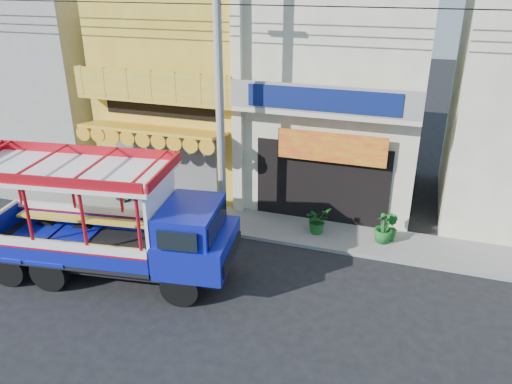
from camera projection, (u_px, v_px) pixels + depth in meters
ground at (213, 289)px, 13.99m from camera, size 90.00×90.00×0.00m
sidewalk at (257, 224)px, 17.43m from camera, size 30.00×2.00×0.12m
shophouse_left at (196, 80)px, 20.40m from camera, size 6.00×7.50×8.24m
shophouse_right at (342, 90)px, 18.66m from camera, size 6.00×6.75×8.24m
party_pilaster at (238, 106)px, 16.87m from camera, size 0.35×0.30×8.00m
filler_building_left at (56, 77)px, 22.60m from camera, size 6.00×6.00×7.60m
utility_pole at (224, 84)px, 15.07m from camera, size 28.00×0.26×9.00m
songthaew_truck at (120, 224)px, 13.89m from camera, size 7.82×3.46×3.52m
green_sign at (122, 191)px, 18.98m from camera, size 0.61×0.44×0.95m
potted_plant_a at (317, 220)px, 16.59m from camera, size 1.06×1.08×0.92m
potted_plant_b at (391, 227)px, 16.16m from camera, size 0.59×0.61×0.87m
potted_plant_c at (384, 227)px, 15.98m from camera, size 0.84×0.84×1.09m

